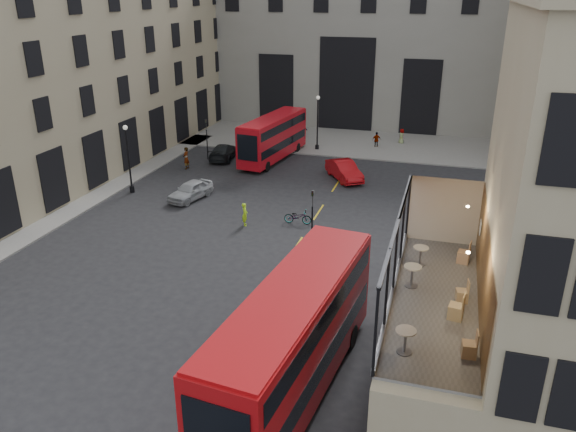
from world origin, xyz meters
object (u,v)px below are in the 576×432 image
(cafe_table_mid, at_px, (412,273))
(cafe_chair_c, at_px, (462,295))
(street_lamp_a, at_px, (129,163))
(pedestrian_e, at_px, (186,158))
(traffic_light_far, at_px, (207,134))
(traffic_light_near, at_px, (312,212))
(bicycle, at_px, (298,217))
(cafe_chair_b, at_px, (456,311))
(bus_near, at_px, (294,336))
(car_b, at_px, (344,170))
(cyclist, at_px, (245,214))
(car_c, at_px, (224,152))
(bus_far, at_px, (273,136))
(cafe_table_far, at_px, (421,253))
(pedestrian_b, at_px, (302,128))
(street_lamp_b, at_px, (317,126))
(pedestrian_c, at_px, (377,140))
(cafe_chair_d, at_px, (464,256))
(pedestrian_d, at_px, (402,136))
(cafe_chair_a, at_px, (470,349))
(cafe_table_near, at_px, (405,338))
(pedestrian_a, at_px, (247,131))

(cafe_table_mid, height_order, cafe_chair_c, cafe_table_mid)
(street_lamp_a, xyz_separation_m, pedestrian_e, (1.39, 6.79, -1.42))
(cafe_chair_c, bearing_deg, traffic_light_far, 128.70)
(traffic_light_near, xyz_separation_m, bicycle, (-1.89, 3.62, -1.93))
(traffic_light_far, height_order, cafe_chair_b, cafe_chair_b)
(bus_near, height_order, car_b, bus_near)
(cyclist, bearing_deg, traffic_light_near, -135.18)
(car_c, height_order, cafe_chair_c, cafe_chair_c)
(street_lamp_a, height_order, bus_far, street_lamp_a)
(bicycle, distance_m, cafe_table_far, 16.38)
(traffic_light_near, distance_m, pedestrian_e, 19.47)
(pedestrian_b, relative_size, cafe_chair_b, 2.05)
(pedestrian_b, bearing_deg, street_lamp_b, -102.78)
(pedestrian_c, xyz_separation_m, cafe_chair_d, (7.98, -33.33, 4.08))
(car_b, bearing_deg, cafe_chair_d, -102.19)
(pedestrian_c, xyz_separation_m, pedestrian_d, (2.25, 2.18, -0.01))
(cafe_chair_a, bearing_deg, cafe_chair_b, 101.47)
(cafe_chair_b, xyz_separation_m, cafe_chair_d, (0.23, 4.36, -0.01))
(bus_near, height_order, bicycle, bus_near)
(street_lamp_b, bearing_deg, cafe_table_mid, -70.83)
(cafe_chair_b, bearing_deg, cafe_table_far, 111.46)
(cafe_table_near, xyz_separation_m, cafe_chair_b, (1.47, 2.40, -0.24))
(car_b, relative_size, cafe_chair_a, 5.47)
(pedestrian_d, xyz_separation_m, cafe_chair_b, (5.50, -39.87, 4.10))
(bicycle, relative_size, cyclist, 1.19)
(car_c, bearing_deg, bus_far, -173.46)
(car_b, bearing_deg, cafe_table_near, -109.96)
(bus_near, relative_size, cafe_table_far, 15.75)
(street_lamp_b, distance_m, cafe_chair_c, 36.61)
(pedestrian_a, bearing_deg, traffic_light_near, -66.51)
(street_lamp_b, height_order, pedestrian_e, street_lamp_b)
(traffic_light_far, distance_m, pedestrian_b, 12.27)
(bus_far, bearing_deg, traffic_light_far, -164.13)
(pedestrian_e, relative_size, cafe_table_far, 2.55)
(traffic_light_far, bearing_deg, cyclist, -57.27)
(pedestrian_c, xyz_separation_m, cafe_chair_b, (7.75, -37.69, 4.09))
(street_lamp_a, bearing_deg, street_lamp_b, 55.49)
(pedestrian_d, relative_size, cafe_chair_b, 1.65)
(car_b, height_order, pedestrian_d, pedestrian_d)
(street_lamp_b, xyz_separation_m, cafe_table_far, (11.78, -31.50, 2.71))
(bus_near, height_order, pedestrian_e, bus_near)
(cyclist, bearing_deg, cafe_chair_c, -157.41)
(street_lamp_b, height_order, cafe_table_mid, cafe_table_mid)
(traffic_light_far, xyz_separation_m, bicycle, (12.11, -12.38, -1.93))
(bus_near, relative_size, cafe_chair_c, 14.63)
(street_lamp_a, xyz_separation_m, street_lamp_b, (11.00, 16.00, 0.00))
(traffic_light_near, relative_size, cafe_table_far, 4.98)
(street_lamp_b, bearing_deg, cafe_chair_d, -66.42)
(cafe_chair_a, bearing_deg, car_c, 123.73)
(street_lamp_b, xyz_separation_m, pedestrian_d, (7.72, 4.69, -1.61))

